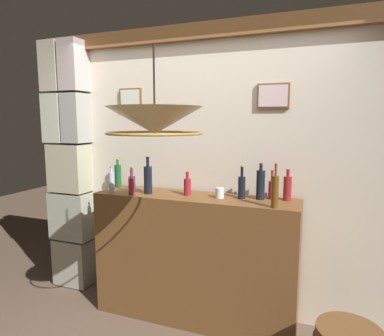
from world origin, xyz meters
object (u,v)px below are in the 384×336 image
Objects in this scene: liquor_bottle_tequila at (118,175)px; pendant_lamp at (155,122)px; liquor_bottle_bourbon at (242,186)px; glass_tumbler_rocks at (220,193)px; liquor_bottle_vodka at (132,183)px; liquor_bottle_scotch at (148,179)px; liquor_bottle_gin at (275,191)px; liquor_bottle_brandy at (112,182)px; liquor_bottle_mezcal at (287,188)px; liquor_bottle_rum at (187,186)px; liquor_bottle_sherry at (272,189)px; liquor_bottle_whiskey at (131,186)px; liquor_bottle_port at (261,184)px.

pendant_lamp is (0.88, -0.92, 0.52)m from liquor_bottle_tequila.
liquor_bottle_bourbon is 3.24× the size of glass_tumbler_rocks.
liquor_bottle_scotch reaches higher than liquor_bottle_vodka.
liquor_bottle_gin is at bearing -10.64° from liquor_bottle_tequila.
liquor_bottle_scotch is 1.37× the size of liquor_bottle_brandy.
liquor_bottle_mezcal is 1.24× the size of liquor_bottle_rum.
liquor_bottle_sherry is 1.07m from liquor_bottle_scotch.
liquor_bottle_mezcal is (0.36, 0.06, 0.00)m from liquor_bottle_bourbon.
liquor_bottle_whiskey is 0.77m from glass_tumbler_rocks.
liquor_bottle_vodka is (0.27, -0.19, -0.03)m from liquor_bottle_tequila.
liquor_bottle_scotch is 0.55× the size of pendant_lamp.
liquor_bottle_mezcal is at bearing 9.46° from liquor_bottle_bourbon.
liquor_bottle_whiskey reaches higher than glass_tumbler_rocks.
liquor_bottle_whiskey is at bearing -9.23° from liquor_bottle_brandy.
liquor_bottle_rum is 0.62× the size of liquor_bottle_gin.
liquor_bottle_scotch is (-1.18, -0.17, 0.03)m from liquor_bottle_mezcal.
liquor_bottle_vodka is (-1.34, -0.17, -0.02)m from liquor_bottle_mezcal.
liquor_bottle_vodka is at bearing -175.70° from glass_tumbler_rocks.
liquor_bottle_port is at bearing -155.38° from liquor_bottle_sherry.
liquor_bottle_tequila is 1.16× the size of liquor_bottle_sherry.
liquor_bottle_port is 0.34m from glass_tumbler_rocks.
liquor_bottle_scotch is at bearing 121.45° from pendant_lamp.
liquor_bottle_scotch is at bearing -170.81° from liquor_bottle_sherry.
liquor_bottle_tequila reaches higher than liquor_bottle_mezcal.
liquor_bottle_rum is 0.78m from liquor_bottle_gin.
liquor_bottle_mezcal is at bearing 76.44° from liquor_bottle_gin.
liquor_bottle_gin reaches higher than liquor_bottle_sherry.
liquor_bottle_brandy is (-0.23, 0.04, 0.02)m from liquor_bottle_whiskey.
liquor_bottle_brandy is at bearing -169.71° from liquor_bottle_rum.
liquor_bottle_mezcal is 0.78× the size of liquor_bottle_scotch.
liquor_bottle_whiskey is (-0.93, -0.21, -0.02)m from liquor_bottle_bourbon.
liquor_bottle_rum is at bearing -171.20° from liquor_bottle_sherry.
liquor_bottle_gin is 3.84× the size of glass_tumbler_rocks.
liquor_bottle_sherry reaches higher than liquor_bottle_rum.
glass_tumbler_rocks is (-0.17, -0.05, -0.06)m from liquor_bottle_bourbon.
liquor_bottle_gin reaches higher than liquor_bottle_whiskey.
liquor_bottle_tequila is 0.84× the size of liquor_bottle_gin.
liquor_bottle_bourbon reaches higher than liquor_bottle_rum.
liquor_bottle_mezcal is at bearing -1.78° from liquor_bottle_sherry.
liquor_bottle_scotch reaches higher than liquor_bottle_brandy.
liquor_bottle_sherry is 0.29m from liquor_bottle_gin.
liquor_bottle_rum is 0.52m from liquor_bottle_vodka.
liquor_bottle_gin is (0.06, -0.28, 0.04)m from liquor_bottle_sherry.
glass_tumbler_rocks is 0.15× the size of pendant_lamp.
liquor_bottle_gin is at bearing -5.58° from liquor_bottle_scotch.
liquor_bottle_brandy reaches higher than liquor_bottle_whiskey.
liquor_bottle_sherry reaches higher than liquor_bottle_brandy.
liquor_bottle_vodka is at bearing 18.51° from liquor_bottle_brandy.
glass_tumbler_rocks is (1.08, -0.13, -0.07)m from liquor_bottle_tequila.
liquor_bottle_gin is (0.76, -0.17, 0.05)m from liquor_bottle_rum.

